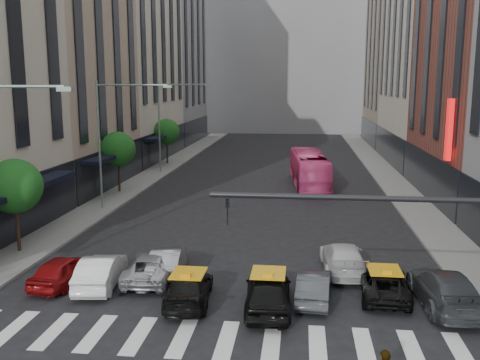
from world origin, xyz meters
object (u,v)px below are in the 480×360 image
(streetlamp_far, at_px, (168,115))
(taxi_left, at_px, (189,288))
(car_red, at_px, (63,270))
(car_white_front, at_px, (101,271))
(streetlamp_mid, at_px, (112,128))
(bus, at_px, (309,169))
(taxi_center, at_px, (268,292))

(streetlamp_far, height_order, taxi_left, streetlamp_far)
(car_red, relative_size, taxi_left, 0.90)
(car_white_front, bearing_deg, streetlamp_mid, -79.45)
(streetlamp_far, height_order, car_white_front, streetlamp_far)
(car_white_front, distance_m, bus, 26.72)
(taxi_left, bearing_deg, car_white_front, -22.57)
(car_white_front, bearing_deg, taxi_left, 155.81)
(car_red, bearing_deg, taxi_center, 175.36)
(car_red, distance_m, taxi_center, 9.52)
(car_red, xyz_separation_m, car_white_front, (1.79, 0.00, 0.04))
(streetlamp_far, xyz_separation_m, taxi_left, (8.64, -31.44, -5.27))
(taxi_center, xyz_separation_m, bus, (1.91, 26.64, 0.77))
(taxi_left, xyz_separation_m, taxi_center, (3.30, -0.33, 0.14))
(streetlamp_far, bearing_deg, taxi_left, -74.63)
(streetlamp_mid, distance_m, car_white_front, 15.63)
(car_red, xyz_separation_m, taxi_center, (9.38, -1.68, 0.10))
(taxi_left, relative_size, taxi_center, 0.96)
(car_white_front, distance_m, taxi_center, 7.77)
(streetlamp_far, distance_m, bus, 15.40)
(streetlamp_far, distance_m, taxi_center, 34.32)
(streetlamp_mid, xyz_separation_m, car_white_front, (4.36, -14.08, -5.19))
(streetlamp_far, distance_m, car_red, 30.64)
(taxi_center, relative_size, bus, 0.41)
(car_white_front, bearing_deg, car_red, -6.63)
(streetlamp_mid, distance_m, taxi_center, 20.43)
(streetlamp_far, relative_size, car_red, 2.30)
(streetlamp_far, bearing_deg, taxi_center, -69.39)
(streetlamp_mid, xyz_separation_m, streetlamp_far, (0.00, 16.00, 0.00))
(streetlamp_mid, relative_size, taxi_center, 1.99)
(car_red, distance_m, bus, 27.41)
(taxi_center, bearing_deg, car_red, -12.90)
(car_white_front, relative_size, taxi_center, 0.96)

